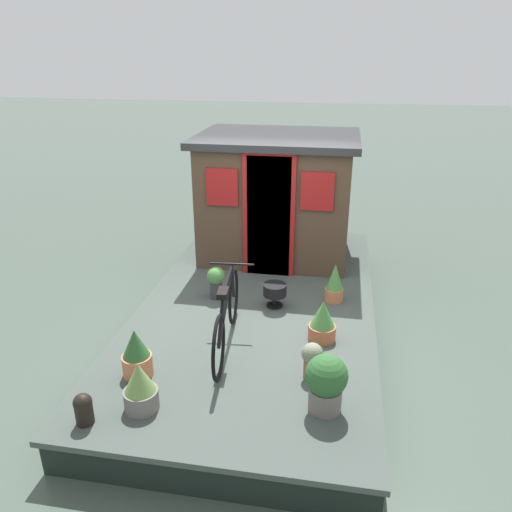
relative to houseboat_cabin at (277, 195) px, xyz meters
The scene contains 13 objects.
ground_plane 2.14m from the houseboat_cabin, behind, with size 60.00×60.00×0.00m, color #47564C.
houseboat_deck 2.02m from the houseboat_cabin, behind, with size 5.56×2.90×0.41m.
houseboat_cabin is the anchor object (origin of this frame).
bicycle 2.83m from the houseboat_cabin, behind, with size 1.74×0.50×0.79m.
potted_plant_geranium 1.90m from the houseboat_cabin, 161.83° to the left, with size 0.23×0.23×0.43m.
potted_plant_rosemary 2.69m from the houseboat_cabin, 161.02° to the right, with size 0.31×0.31×0.47m.
potted_plant_basil 4.01m from the houseboat_cabin, 169.95° to the left, with size 0.31×0.31×0.47m.
potted_plant_lavender 1.92m from the houseboat_cabin, 147.93° to the right, with size 0.23×0.23×0.51m.
potted_plant_fern 3.79m from the houseboat_cabin, 165.61° to the right, with size 0.38×0.38×0.55m.
potted_plant_thyme 3.33m from the houseboat_cabin, 166.16° to the right, with size 0.21×0.21×0.37m.
potted_plant_succulent 3.61m from the houseboat_cabin, 165.05° to the left, with size 0.30×0.30×0.51m.
charcoal_grill 1.94m from the houseboat_cabin, behind, with size 0.29×0.29×0.30m.
mooring_bollard 4.37m from the houseboat_cabin, 165.17° to the left, with size 0.16×0.16×0.29m.
Camera 1 is at (-5.57, -0.94, 3.40)m, focal length 34.71 mm.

